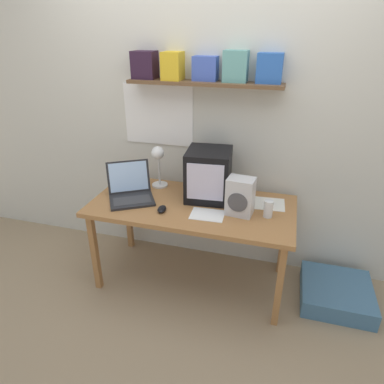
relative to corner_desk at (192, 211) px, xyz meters
The scene contains 12 objects.
ground_plane 0.64m from the corner_desk, ahead, with size 12.00×12.00×0.00m, color #9E8667.
back_wall 0.79m from the corner_desk, 90.27° to the left, with size 5.60×0.24×2.60m.
corner_desk is the anchor object (origin of this frame).
crt_monitor 0.30m from the corner_desk, 59.18° to the left, with size 0.35×0.37×0.38m.
laptop 0.50m from the corner_desk, behind, with size 0.44×0.44×0.26m.
desk_lamp 0.49m from the corner_desk, 149.41° to the left, with size 0.13×0.17×0.36m.
juice_glass 0.57m from the corner_desk, ahead, with size 0.06×0.06×0.12m.
space_heater 0.41m from the corner_desk, ahead, with size 0.20×0.16×0.27m.
computer_mouse 0.25m from the corner_desk, 137.81° to the right, with size 0.07×0.11×0.03m.
printed_handout 0.56m from the corner_desk, 16.34° to the left, with size 0.28×0.22×0.00m.
loose_paper_near_laptop 0.21m from the corner_desk, 40.70° to the right, with size 0.24×0.19×0.00m.
floor_cushion 1.26m from the corner_desk, ahead, with size 0.51×0.51×0.14m.
Camera 1 is at (0.62, -2.17, 1.90)m, focal length 32.00 mm.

